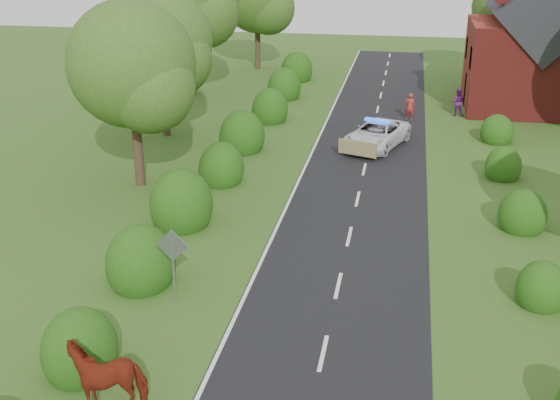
% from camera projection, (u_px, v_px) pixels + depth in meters
% --- Properties ---
extents(ground, '(120.00, 120.00, 0.00)m').
position_uv_depth(ground, '(323.00, 354.00, 19.69)').
color(ground, '#415A21').
extents(road, '(6.00, 70.00, 0.02)m').
position_uv_depth(road, '(363.00, 176.00, 33.40)').
color(road, black).
rests_on(road, ground).
extents(road_markings, '(4.96, 70.00, 0.01)m').
position_uv_depth(road_markings, '(324.00, 189.00, 31.77)').
color(road_markings, white).
rests_on(road_markings, road).
extents(hedgerow_left, '(2.75, 50.41, 3.00)m').
position_uv_depth(hedgerow_left, '(211.00, 176.00, 31.20)').
color(hedgerow_left, '#1A3F0F').
rests_on(hedgerow_left, ground).
extents(hedgerow_right, '(2.10, 45.78, 2.10)m').
position_uv_depth(hedgerow_right, '(518.00, 205.00, 28.62)').
color(hedgerow_right, '#1A3F0F').
rests_on(hedgerow_right, ground).
extents(tree_left_a, '(5.74, 5.60, 8.38)m').
position_uv_depth(tree_left_a, '(136.00, 70.00, 30.21)').
color(tree_left_a, '#332316').
rests_on(tree_left_a, ground).
extents(tree_left_b, '(5.74, 5.60, 8.07)m').
position_uv_depth(tree_left_b, '(165.00, 46.00, 37.88)').
color(tree_left_b, '#332316').
rests_on(tree_left_b, ground).
extents(tree_right_c, '(6.15, 6.00, 8.58)m').
position_uv_depth(tree_right_c, '(518.00, 10.00, 50.73)').
color(tree_right_c, '#332316').
rests_on(tree_right_c, ground).
extents(road_sign, '(1.06, 0.08, 2.53)m').
position_uv_depth(road_sign, '(173.00, 256.00, 21.76)').
color(road_sign, gray).
rests_on(road_sign, ground).
extents(house, '(8.00, 7.40, 9.17)m').
position_uv_depth(house, '(534.00, 50.00, 44.10)').
color(house, maroon).
rests_on(house, ground).
extents(cow, '(2.52, 1.96, 1.59)m').
position_uv_depth(cow, '(108.00, 378.00, 17.32)').
color(cow, maroon).
rests_on(cow, ground).
extents(police_van, '(3.84, 5.53, 1.55)m').
position_uv_depth(police_van, '(377.00, 135.00, 37.49)').
color(police_van, silver).
rests_on(police_van, ground).
extents(pedestrian_red, '(0.62, 0.42, 1.65)m').
position_uv_depth(pedestrian_red, '(410.00, 106.00, 42.71)').
color(pedestrian_red, '#A72925').
rests_on(pedestrian_red, ground).
extents(pedestrian_purple, '(0.86, 0.69, 1.71)m').
position_uv_depth(pedestrian_purple, '(458.00, 102.00, 43.60)').
color(pedestrian_purple, '#5B186E').
rests_on(pedestrian_purple, ground).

